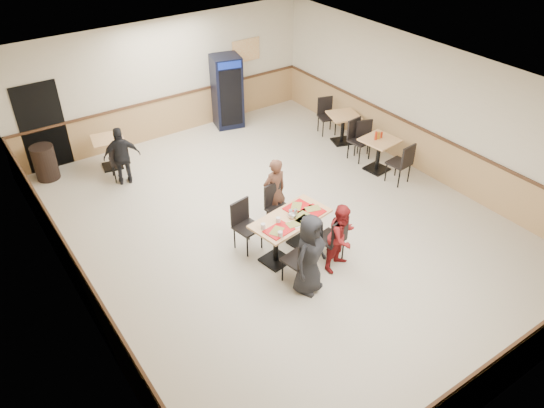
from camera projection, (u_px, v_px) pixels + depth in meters
ground at (280, 225)px, 10.73m from camera, size 10.00×10.00×0.00m
room_shell at (279, 131)px, 12.97m from camera, size 10.00×10.00×10.00m
main_table at (290, 229)px, 9.74m from camera, size 1.59×0.98×0.80m
main_chairs at (288, 232)px, 9.72m from camera, size 1.59×1.94×1.01m
diner_woman_left at (310, 254)px, 8.80m from camera, size 0.86×0.70×1.51m
diner_woman_right at (342, 237)px, 9.35m from camera, size 0.74×0.64×1.32m
diner_man_opposite at (274, 192)px, 10.44m from camera, size 0.53×0.35×1.44m
lone_diner at (122, 156)px, 11.70m from camera, size 0.86×0.55×1.37m
tabletop_clutter at (294, 218)px, 9.55m from camera, size 1.32×0.80×0.12m
side_table_near at (379, 150)px, 12.26m from camera, size 0.83×0.83×0.80m
side_table_near_chair_south at (399, 162)px, 11.84m from camera, size 0.52×0.52×1.02m
side_table_near_chair_north at (360, 140)px, 12.71m from camera, size 0.52×0.52×1.02m
side_table_far at (343, 124)px, 13.43m from camera, size 0.91×0.91×0.77m
side_table_far_chair_south at (359, 134)px, 13.02m from camera, size 0.57×0.57×0.98m
side_table_far_chair_north at (327, 116)px, 13.86m from camera, size 0.57×0.57×0.98m
condiment_caddy at (378, 135)px, 12.08m from camera, size 0.23×0.06×0.20m
back_table at (109, 148)px, 12.39m from camera, size 0.83×0.83×0.76m
back_table_chair_lone at (119, 159)px, 11.99m from camera, size 0.52×0.52×0.96m
pepsi_cooler at (227, 91)px, 14.03m from camera, size 0.88×0.88×1.92m
trash_bin at (45, 163)px, 12.02m from camera, size 0.51×0.51×0.81m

